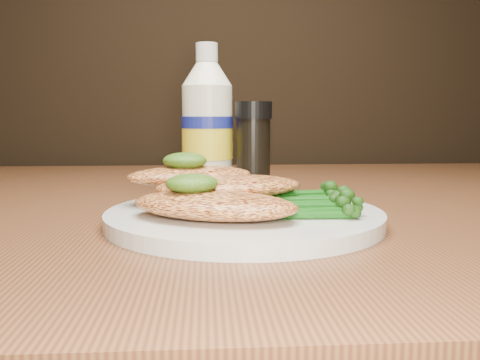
{
  "coord_description": "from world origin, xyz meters",
  "views": [
    {
      "loc": [
        0.03,
        0.44,
        0.85
      ],
      "look_at": [
        0.06,
        0.91,
        0.79
      ],
      "focal_mm": 38.89,
      "sensor_mm": 36.0,
      "label": 1
    }
  ],
  "objects": [
    {
      "name": "pesto_back",
      "position": [
        0.01,
        0.94,
        0.8
      ],
      "size": [
        0.05,
        0.05,
        0.02
      ],
      "primitive_type": "ellipsoid",
      "rotation": [
        0.0,
        0.0,
        -0.38
      ],
      "color": "black",
      "rests_on": "chicken_back"
    },
    {
      "name": "chicken_back",
      "position": [
        0.01,
        0.94,
        0.79
      ],
      "size": [
        0.14,
        0.09,
        0.02
      ],
      "primitive_type": "ellipsoid",
      "rotation": [
        0.0,
        0.0,
        0.26
      ],
      "color": "#F6974E",
      "rests_on": "plate"
    },
    {
      "name": "broccolini_bundle",
      "position": [
        0.11,
        0.9,
        0.77
      ],
      "size": [
        0.14,
        0.11,
        0.02
      ],
      "primitive_type": null,
      "rotation": [
        0.0,
        0.0,
        0.2
      ],
      "color": "#134E11",
      "rests_on": "plate"
    },
    {
      "name": "pepper_grinder",
      "position": [
        0.09,
        1.1,
        0.81
      ],
      "size": [
        0.06,
        0.06,
        0.11
      ],
      "primitive_type": null,
      "rotation": [
        0.0,
        0.0,
        0.43
      ],
      "color": "black",
      "rests_on": "dining_table"
    },
    {
      "name": "chicken_front",
      "position": [
        0.03,
        0.86,
        0.77
      ],
      "size": [
        0.16,
        0.12,
        0.02
      ],
      "primitive_type": "ellipsoid",
      "rotation": [
        0.0,
        0.0,
        -0.39
      ],
      "color": "#F6974E",
      "rests_on": "plate"
    },
    {
      "name": "chicken_mid",
      "position": [
        0.05,
        0.91,
        0.78
      ],
      "size": [
        0.15,
        0.1,
        0.02
      ],
      "primitive_type": "ellipsoid",
      "rotation": [
        0.0,
        0.0,
        0.22
      ],
      "color": "#F6974E",
      "rests_on": "plate"
    },
    {
      "name": "mayo_bottle",
      "position": [
        0.03,
        1.12,
        0.84
      ],
      "size": [
        0.08,
        0.08,
        0.19
      ],
      "primitive_type": null,
      "rotation": [
        0.0,
        0.0,
        -0.15
      ],
      "color": "white",
      "rests_on": "dining_table"
    },
    {
      "name": "pesto_front",
      "position": [
        0.02,
        0.87,
        0.79
      ],
      "size": [
        0.05,
        0.05,
        0.02
      ],
      "primitive_type": "ellipsoid",
      "rotation": [
        0.0,
        0.0,
        0.16
      ],
      "color": "black",
      "rests_on": "chicken_front"
    },
    {
      "name": "plate",
      "position": [
        0.06,
        0.9,
        0.76
      ],
      "size": [
        0.25,
        0.25,
        0.01
      ],
      "primitive_type": "cylinder",
      "color": "silver",
      "rests_on": "dining_table"
    }
  ]
}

